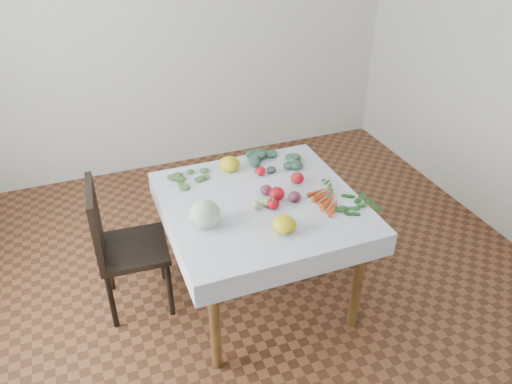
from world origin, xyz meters
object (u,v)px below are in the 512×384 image
at_px(chair, 117,241).
at_px(cabbage, 205,214).
at_px(carrot_bunch, 328,199).
at_px(table, 261,215).
at_px(heirloom_back, 229,164).

height_order(chair, cabbage, cabbage).
bearing_deg(chair, carrot_bunch, -17.55).
bearing_deg(carrot_bunch, chair, 162.45).
xyz_separation_m(table, carrot_bunch, (0.37, -0.14, 0.12)).
relative_size(cabbage, heirloom_back, 1.26).
relative_size(chair, cabbage, 5.32).
bearing_deg(heirloom_back, cabbage, -120.95).
relative_size(chair, carrot_bunch, 3.06).
height_order(chair, heirloom_back, chair).
distance_m(cabbage, heirloom_back, 0.61).
relative_size(table, heirloom_back, 7.43).
distance_m(chair, heirloom_back, 0.84).
relative_size(table, chair, 1.11).
distance_m(heirloom_back, carrot_bunch, 0.70).
height_order(heirloom_back, carrot_bunch, heirloom_back).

